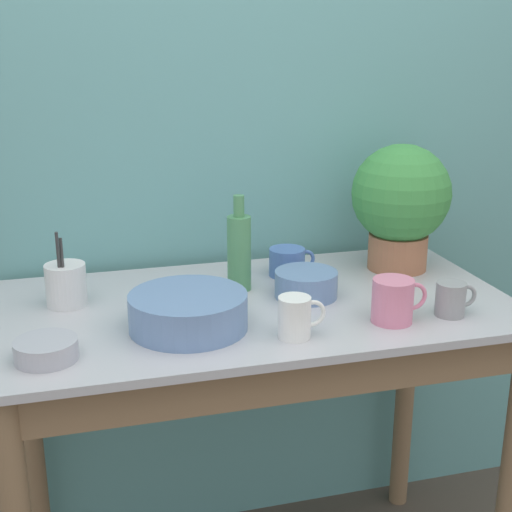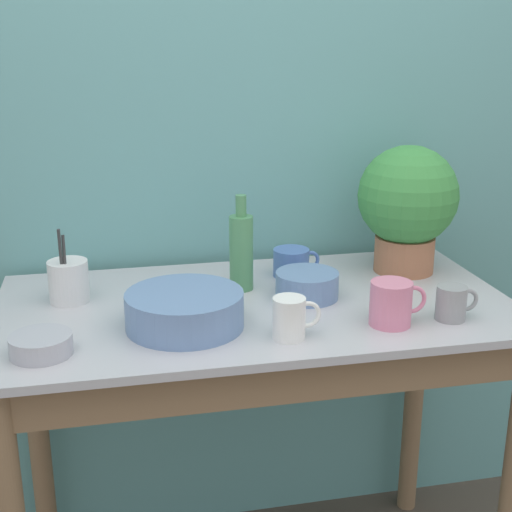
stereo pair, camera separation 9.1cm
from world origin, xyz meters
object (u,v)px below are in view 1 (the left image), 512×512
mug_white (296,317)px  mug_pink (394,300)px  mug_grey (452,299)px  bowl_small_blue (306,284)px  potted_plant (401,201)px  bowl_small_steel (46,350)px  bottle_tall (239,251)px  mug_blue (288,262)px  bowl_wash_large (188,311)px  utensil_cup (66,284)px

mug_white → mug_pink: (0.24, 0.02, 0.00)m
mug_grey → bowl_small_blue: (-0.29, 0.21, -0.01)m
potted_plant → mug_grey: (-0.03, -0.35, -0.15)m
mug_pink → bowl_small_blue: (-0.14, 0.21, -0.02)m
bowl_small_steel → bottle_tall: bearing=32.0°
bottle_tall → mug_white: bearing=-82.1°
mug_blue → mug_pink: (0.13, -0.37, 0.01)m
mug_pink → bowl_small_steel: bearing=179.9°
mug_blue → mug_grey: 0.47m
bottle_tall → bowl_small_blue: bearing=-32.8°
potted_plant → mug_grey: potted_plant is taller
bowl_small_steel → bowl_wash_large: bearing=14.7°
mug_pink → bottle_tall: bearing=133.7°
mug_blue → mug_pink: 0.40m
potted_plant → bowl_wash_large: 0.71m
mug_blue → bowl_small_blue: mug_blue is taller
potted_plant → mug_pink: 0.42m
mug_pink → bowl_small_blue: size_ratio=0.85×
bottle_tall → mug_blue: (0.15, 0.07, -0.07)m
bowl_wash_large → mug_pink: (0.46, -0.08, 0.01)m
bowl_small_blue → mug_grey: bearing=-35.6°
bowl_wash_large → bottle_tall: (0.17, 0.22, 0.06)m
bottle_tall → bowl_small_steel: size_ratio=1.92×
potted_plant → mug_white: potted_plant is taller
bowl_wash_large → utensil_cup: bearing=139.7°
mug_white → bowl_small_blue: 0.25m
mug_white → bottle_tall: bearing=97.9°
potted_plant → mug_grey: bearing=-95.2°
mug_white → mug_pink: 0.24m
bowl_wash_large → mug_pink: 0.47m
bottle_tall → mug_pink: size_ratio=1.86×
mug_pink → bowl_small_steel: size_ratio=1.03×
potted_plant → utensil_cup: bearing=-177.0°
mug_grey → mug_pink: 0.15m
mug_blue → mug_pink: mug_pink is taller
mug_blue → bowl_small_blue: size_ratio=0.82×
mug_grey → bowl_small_blue: 0.36m
bowl_wash_large → bottle_tall: 0.29m
bowl_wash_large → bowl_small_blue: 0.34m
bottle_tall → bowl_small_blue: (0.15, -0.10, -0.07)m
mug_grey → potted_plant: bearing=84.8°
mug_pink → utensil_cup: utensil_cup is taller
mug_blue → utensil_cup: size_ratio=0.67×
mug_white → utensil_cup: utensil_cup is taller
mug_blue → bowl_small_steel: size_ratio=1.00×
bowl_wash_large → bowl_small_steel: bearing=-165.3°
potted_plant → bowl_small_steel: potted_plant is taller
potted_plant → utensil_cup: potted_plant is taller
mug_blue → utensil_cup: utensil_cup is taller
bowl_small_steel → bowl_small_blue: 0.66m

